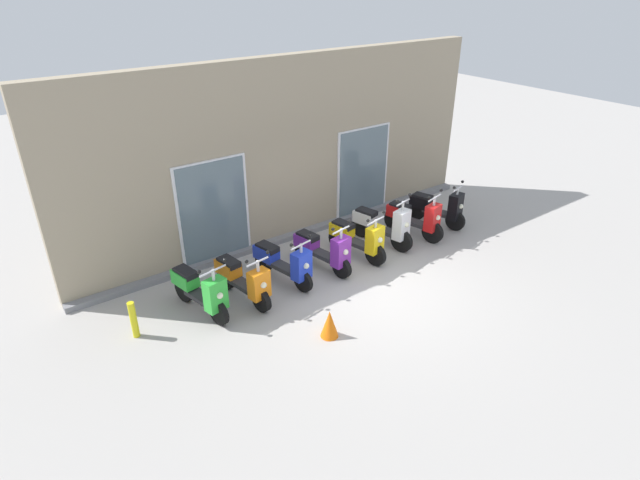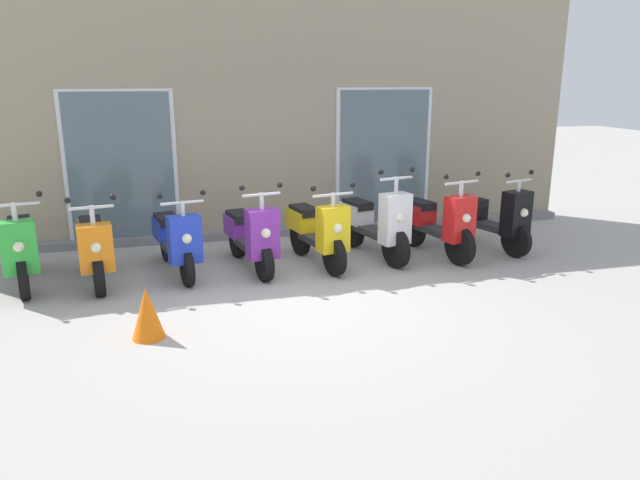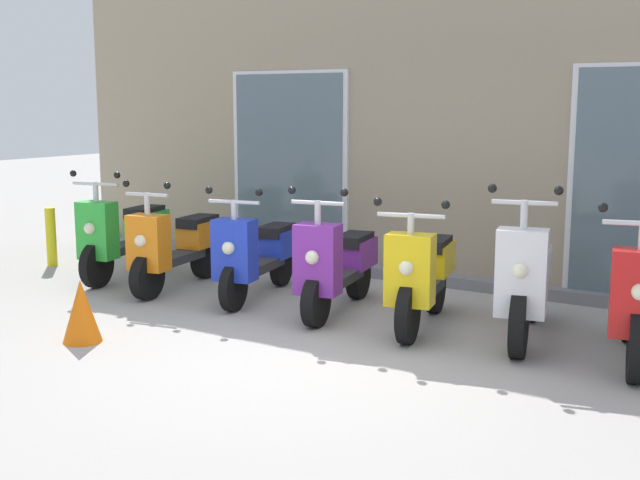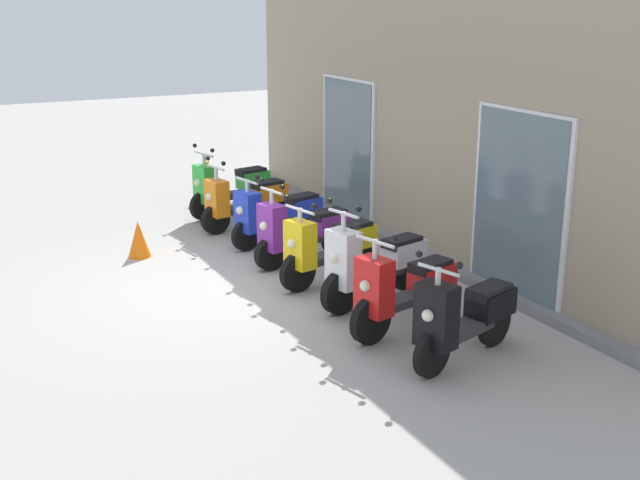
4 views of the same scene
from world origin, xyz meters
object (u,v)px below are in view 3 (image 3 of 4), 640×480
Objects in this scene: scooter_white at (526,281)px; scooter_purple at (338,265)px; scooter_green at (124,235)px; scooter_blue at (258,253)px; scooter_red at (635,299)px; traffic_cone at (81,311)px; scooter_orange at (177,246)px; curb_bollard at (51,237)px; scooter_yellow at (423,274)px.

scooter_purple is at bearing -177.35° from scooter_white.
scooter_green is 0.95× the size of scooter_white.
scooter_red is (3.59, -0.12, 0.03)m from scooter_blue.
scooter_purple is at bearing 56.43° from traffic_cone.
scooter_red is at bearing -0.19° from scooter_orange.
scooter_green is at bearing -178.88° from scooter_blue.
scooter_red is at bearing -0.98° from curb_bollard.
scooter_white is 1.05× the size of scooter_red.
scooter_white is 3.65m from traffic_cone.
scooter_purple is (2.77, -0.02, -0.04)m from scooter_green.
scooter_green reaches higher than traffic_cone.
scooter_white is 3.16× the size of traffic_cone.
curb_bollard is 1.35× the size of traffic_cone.
traffic_cone is at bearing -70.82° from scooter_orange.
scooter_yellow reaches higher than scooter_orange.
scooter_blue is 0.97× the size of scooter_white.
scooter_yellow is at bearing -0.18° from scooter_orange.
scooter_white is at bearing 33.48° from traffic_cone.
scooter_purple is 0.95× the size of scooter_white.
scooter_blue is at bearing 1.12° from scooter_green.
traffic_cone is at bearing -99.21° from scooter_blue.
scooter_blue is 1.85m from scooter_yellow.
curb_bollard is (-4.90, 0.11, -0.13)m from scooter_yellow.
scooter_orange is at bearing -2.72° from curb_bollard.
scooter_red is (1.74, -0.01, 0.01)m from scooter_yellow.
scooter_red is (5.41, -0.09, -0.00)m from scooter_green.
scooter_white is (4.53, 0.06, 0.00)m from scooter_green.
scooter_white reaches higher than scooter_blue.
scooter_green is 2.47m from traffic_cone.
scooter_green is 0.84m from scooter_orange.
curb_bollard is 3.37m from traffic_cone.
scooter_white is at bearing 0.49° from scooter_blue.
scooter_blue is at bearing 176.52° from scooter_purple.
scooter_blue is 1.02× the size of scooter_red.
scooter_white reaches higher than scooter_purple.
scooter_purple is at bearing 176.27° from scooter_yellow.
scooter_green reaches higher than scooter_blue.
scooter_purple is 2.64m from scooter_red.
scooter_red is at bearing -0.92° from scooter_green.
scooter_orange is at bearing -173.72° from scooter_blue.
curb_bollard is at bearing 177.28° from scooter_orange.
scooter_orange is 1.00× the size of scooter_red.
traffic_cone is at bearing -139.24° from scooter_yellow.
scooter_yellow is at bearing -1.26° from curb_bollard.
curb_bollard is at bearing -179.68° from scooter_white.
scooter_yellow is at bearing 179.81° from scooter_red.
traffic_cone is (0.65, -1.88, -0.19)m from scooter_orange.
traffic_cone is (-3.92, -1.86, -0.22)m from scooter_red.
scooter_green reaches higher than scooter_yellow.
scooter_yellow is 0.88m from scooter_white.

